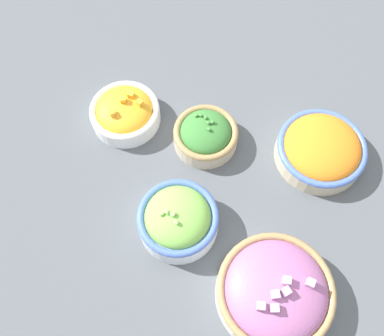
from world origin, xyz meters
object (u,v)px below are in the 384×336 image
(bowl_squash, at_px, (125,112))
(bowl_lettuce, at_px, (178,219))
(bowl_carrots, at_px, (321,149))
(bowl_broccoli, at_px, (206,134))
(bowl_red_onion, at_px, (275,291))

(bowl_squash, distance_m, bowl_lettuce, 0.23)
(bowl_carrots, relative_size, bowl_broccoli, 1.35)
(bowl_carrots, xyz_separation_m, bowl_squash, (-0.34, -0.08, -0.00))
(bowl_red_onion, xyz_separation_m, bowl_lettuce, (-0.18, 0.04, 0.00))
(bowl_carrots, xyz_separation_m, bowl_broccoli, (-0.19, -0.06, -0.00))
(bowl_carrots, distance_m, bowl_squash, 0.35)
(bowl_broccoli, bearing_deg, bowl_squash, -172.73)
(bowl_carrots, height_order, bowl_red_onion, bowl_red_onion)
(bowl_broccoli, relative_size, bowl_red_onion, 0.65)
(bowl_carrots, xyz_separation_m, bowl_lettuce, (-0.17, -0.22, 0.01))
(bowl_red_onion, distance_m, bowl_lettuce, 0.18)
(bowl_carrots, height_order, bowl_lettuce, bowl_lettuce)
(bowl_squash, xyz_separation_m, bowl_red_onion, (0.36, -0.18, 0.01))
(bowl_carrots, distance_m, bowl_broccoli, 0.20)
(bowl_broccoli, height_order, bowl_red_onion, bowl_red_onion)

